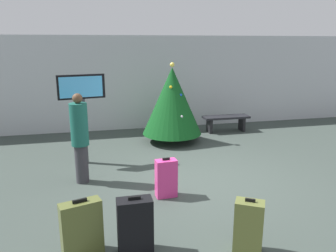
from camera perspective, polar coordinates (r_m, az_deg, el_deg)
ground_plane at (r=6.52m, az=6.39°, el=-9.63°), size 16.00×16.00×0.00m
back_wall at (r=10.38m, az=-1.66°, el=7.55°), size 16.00×0.20×2.84m
holiday_tree at (r=8.77m, az=0.71°, el=4.37°), size 1.59×1.59×2.14m
flight_info_kiosk at (r=7.33m, az=-14.64°, el=4.20°), size 1.00×0.26×1.98m
waiting_bench at (r=10.10m, az=10.01°, el=1.02°), size 1.40×0.44×0.48m
traveller_0 at (r=6.40m, az=-15.01°, el=-1.77°), size 0.38×0.38×1.74m
suitcase_0 at (r=5.80m, az=-0.32°, el=-9.04°), size 0.38×0.22×0.71m
suitcase_1 at (r=4.50m, az=13.77°, el=-16.59°), size 0.42×0.37×0.74m
suitcase_2 at (r=4.44m, az=-14.72°, el=-16.87°), size 0.54×0.33×0.78m
suitcase_3 at (r=4.38m, az=-5.72°, el=-16.86°), size 0.44×0.23×0.78m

